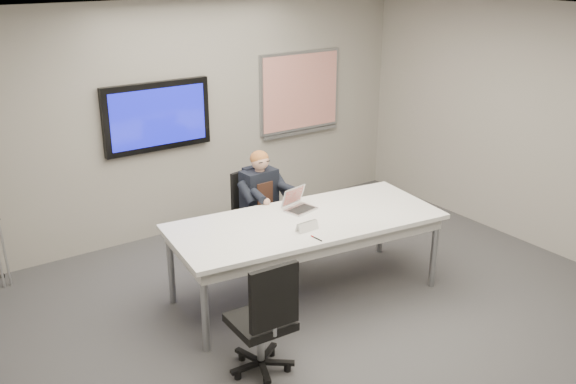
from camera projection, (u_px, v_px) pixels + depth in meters
floor at (350, 330)px, 5.92m from camera, size 6.00×6.00×0.02m
ceiling at (363, 18)px, 4.94m from camera, size 6.00×6.00×0.02m
wall_back at (195, 118)px, 7.74m from camera, size 6.00×0.02×2.80m
wall_right at (565, 135)px, 7.03m from camera, size 0.02×6.00×2.80m
conference_table at (306, 228)px, 6.30m from camera, size 2.79×1.43×0.83m
tv_display at (157, 116)px, 7.40m from camera, size 1.30×0.09×0.80m
whiteboard at (300, 93)px, 8.50m from camera, size 1.25×0.08×1.10m
office_chair_far at (256, 230)px, 7.31m from camera, size 0.56×0.56×0.99m
office_chair_near at (263, 338)px, 5.21m from camera, size 0.52×0.52×1.05m
seated_person at (268, 220)px, 7.06m from camera, size 0.41×0.69×1.27m
laptop at (298, 204)px, 6.52m from camera, size 0.34×0.35×0.21m
name_tent at (307, 226)px, 6.01m from camera, size 0.23×0.07×0.09m
pen at (316, 238)px, 5.84m from camera, size 0.02×0.15×0.01m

